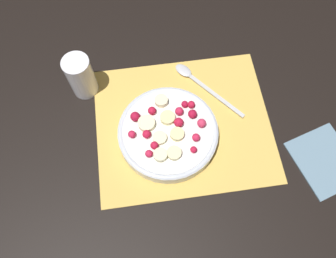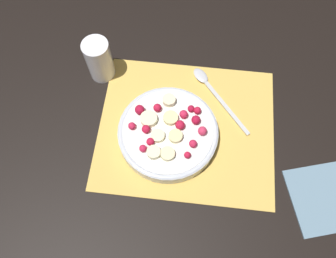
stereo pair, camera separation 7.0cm
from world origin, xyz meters
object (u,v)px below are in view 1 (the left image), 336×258
at_px(napkin, 325,160).
at_px(drinking_glass, 81,76).
at_px(fruit_bowl, 168,132).
at_px(spoon, 195,80).

bearing_deg(napkin, drinking_glass, 153.34).
height_order(fruit_bowl, spoon, fruit_bowl).
xyz_separation_m(fruit_bowl, spoon, (0.09, 0.14, -0.02)).
height_order(spoon, napkin, spoon).
bearing_deg(spoon, napkin, -173.79).
bearing_deg(drinking_glass, napkin, -26.66).
relative_size(spoon, drinking_glass, 1.59).
distance_m(drinking_glass, napkin, 0.58).
relative_size(spoon, napkin, 1.00).
relative_size(fruit_bowl, drinking_glass, 2.02).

